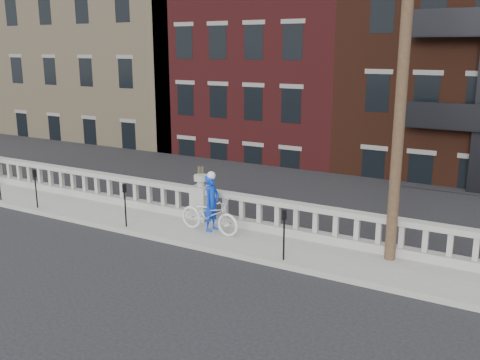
{
  "coord_description": "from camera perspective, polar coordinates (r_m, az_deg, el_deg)",
  "views": [
    {
      "loc": [
        9.36,
        -9.78,
        5.54
      ],
      "look_at": [
        1.88,
        3.2,
        1.85
      ],
      "focal_mm": 40.0,
      "sensor_mm": 36.0,
      "label": 1
    }
  ],
  "objects": [
    {
      "name": "parking_meter_b",
      "position": [
        19.71,
        -20.98,
        -0.41
      ],
      "size": [
        0.1,
        0.09,
        1.36
      ],
      "color": "black",
      "rests_on": "sidewalk"
    },
    {
      "name": "utility_pole",
      "position": [
        13.75,
        17.05,
        12.0
      ],
      "size": [
        1.6,
        0.28,
        10.0
      ],
      "color": "#422D1E",
      "rests_on": "sidewalk"
    },
    {
      "name": "balustrade",
      "position": [
        17.32,
        -4.16,
        -2.62
      ],
      "size": [
        28.0,
        0.34,
        1.03
      ],
      "color": "gray",
      "rests_on": "sidewalk"
    },
    {
      "name": "sidewalk",
      "position": [
        16.75,
        -5.95,
        -5.26
      ],
      "size": [
        32.0,
        2.2,
        0.15
      ],
      "primitive_type": "cube",
      "color": "gray",
      "rests_on": "ground"
    },
    {
      "name": "parking_meter_c",
      "position": [
        16.83,
        -12.17,
        -2.14
      ],
      "size": [
        0.1,
        0.09,
        1.36
      ],
      "color": "black",
      "rests_on": "sidewalk"
    },
    {
      "name": "lower_level",
      "position": [
        34.1,
        15.06,
        8.49
      ],
      "size": [
        80.0,
        44.0,
        20.8
      ],
      "color": "#605E59",
      "rests_on": "ground"
    },
    {
      "name": "planter_pedestal",
      "position": [
        17.27,
        -4.17,
        -2.01
      ],
      "size": [
        0.55,
        0.55,
        1.76
      ],
      "color": "gray",
      "rests_on": "sidewalk"
    },
    {
      "name": "cyclist",
      "position": [
        16.13,
        -3.04,
        -2.46
      ],
      "size": [
        0.41,
        0.63,
        1.73
      ],
      "primitive_type": "imported",
      "rotation": [
        0.0,
        0.0,
        1.57
      ],
      "color": "#0D34C3",
      "rests_on": "sidewalk"
    },
    {
      "name": "bicycle",
      "position": [
        16.08,
        -3.3,
        -3.71
      ],
      "size": [
        2.1,
        0.83,
        1.09
      ],
      "primitive_type": "imported",
      "rotation": [
        0.0,
        0.0,
        1.52
      ],
      "color": "silver",
      "rests_on": "sidewalk"
    },
    {
      "name": "ground",
      "position": [
        14.62,
        -12.9,
        -8.78
      ],
      "size": [
        120.0,
        120.0,
        0.0
      ],
      "primitive_type": "plane",
      "color": "black",
      "rests_on": "ground"
    },
    {
      "name": "parking_meter_d",
      "position": [
        13.92,
        4.72,
        -5.25
      ],
      "size": [
        0.1,
        0.09,
        1.36
      ],
      "color": "black",
      "rests_on": "sidewalk"
    }
  ]
}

